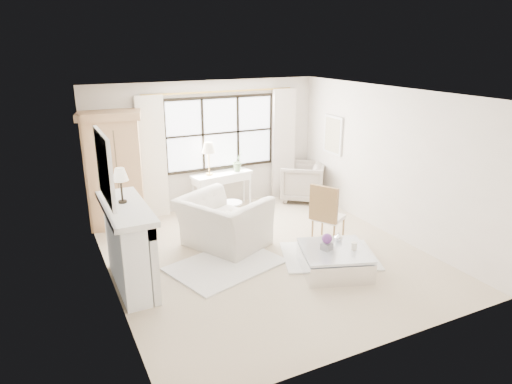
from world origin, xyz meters
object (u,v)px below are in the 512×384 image
coffee_table (334,261)px  club_armchair (224,222)px  armoire (114,170)px  console_table (222,191)px

coffee_table → club_armchair: bearing=145.5°
armoire → coffee_table: 4.44m
armoire → console_table: (2.18, 0.01, -0.74)m
console_table → coffee_table: console_table is taller
coffee_table → armoire: bearing=147.6°
club_armchair → coffee_table: size_ratio=1.08×
console_table → coffee_table: 3.46m
coffee_table → console_table: bearing=117.7°
console_table → club_armchair: club_armchair is taller
club_armchair → coffee_table: (1.19, -1.63, -0.27)m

